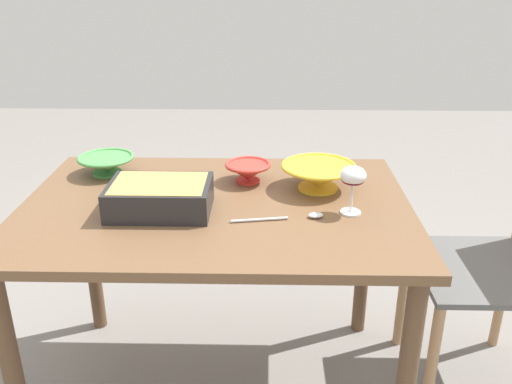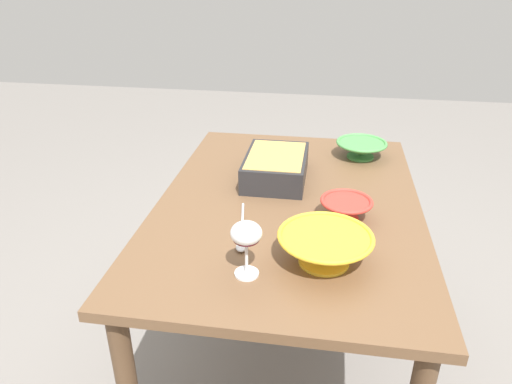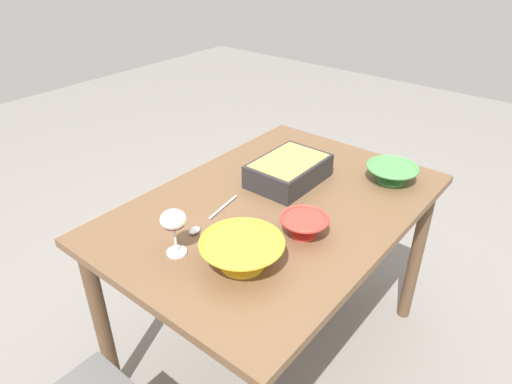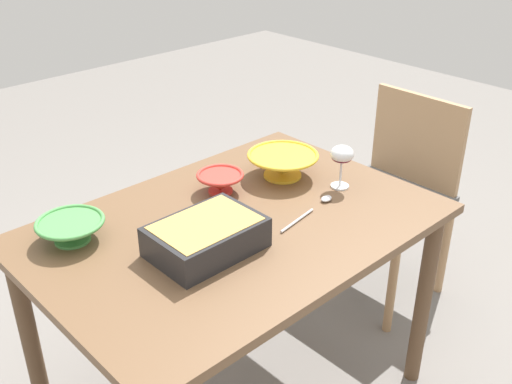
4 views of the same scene
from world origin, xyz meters
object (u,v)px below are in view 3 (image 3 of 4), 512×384
Objects in this scene: wine_glass at (173,222)px; serving_spoon at (205,221)px; dining_table at (276,226)px; serving_bowl at (392,172)px; casserole_dish at (289,170)px; mixing_bowl at (242,251)px; small_bowl at (304,225)px.

serving_spoon is at bearing 14.50° from wine_glass.
dining_table is 0.49m from serving_bowl.
serving_bowl is at bearing -20.76° from wine_glass.
serving_bowl is 0.72× the size of serving_spoon.
casserole_dish is 0.40m from serving_spoon.
wine_glass is 0.49× the size of casserole_dish.
casserole_dish is 0.52m from mixing_bowl.
dining_table is 4.00× the size of casserole_dish.
small_bowl is at bearing -37.85° from wine_glass.
dining_table is 0.22m from casserole_dish.
dining_table is at bearing 20.40° from mixing_bowl.
casserole_dish is 1.94× the size of small_bowl.
small_bowl is at bearing -117.75° from dining_table.
serving_spoon is at bearing 151.49° from serving_bowl.
casserole_dish is 1.55× the size of serving_bowl.
dining_table is 0.37m from mixing_bowl.
dining_table is 0.28m from serving_spoon.
small_bowl is at bearing -62.76° from serving_spoon.
wine_glass is at bearing -165.50° from serving_spoon.
small_bowl is 0.80× the size of serving_bowl.
dining_table is 0.46m from wine_glass.
serving_bowl is at bearing -51.10° from casserole_dish.
small_bowl reaches higher than serving_spoon.
mixing_bowl is at bearing -66.45° from wine_glass.
serving_spoon is (-0.64, 0.35, -0.03)m from serving_bowl.
wine_glass is at bearing 159.24° from serving_bowl.
small_bowl reaches higher than dining_table.
casserole_dish reaches higher than serving_spoon.
casserole_dish is at bearing 20.67° from mixing_bowl.
wine_glass reaches higher than dining_table.
small_bowl is 0.57× the size of serving_spoon.
serving_spoon is at bearing 69.88° from mixing_bowl.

